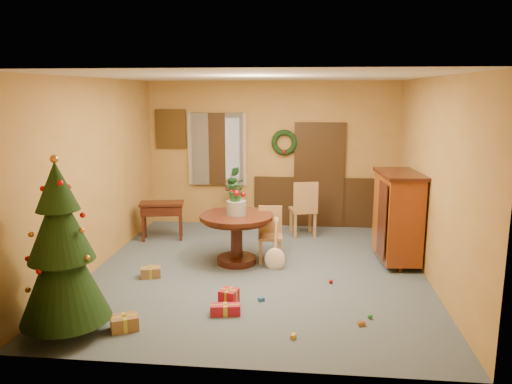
# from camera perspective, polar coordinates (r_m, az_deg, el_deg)

# --- Properties ---
(room_envelope) EXTENTS (5.50, 5.50, 5.50)m
(room_envelope) POSITION_cam_1_polar(r_m,az_deg,el_deg) (10.04, 2.97, 2.37)
(room_envelope) COLOR #34414B
(room_envelope) RESTS_ON ground
(dining_table) EXTENTS (1.16, 1.16, 0.80)m
(dining_table) POSITION_cam_1_polar(r_m,az_deg,el_deg) (7.89, -2.24, -4.29)
(dining_table) COLOR black
(dining_table) RESTS_ON floor
(urn) EXTENTS (0.30, 0.30, 0.22)m
(urn) POSITION_cam_1_polar(r_m,az_deg,el_deg) (7.80, -2.26, -1.81)
(urn) COLOR slate
(urn) RESTS_ON dining_table
(centerpiece_plant) EXTENTS (0.32, 0.28, 0.36)m
(centerpiece_plant) POSITION_cam_1_polar(r_m,az_deg,el_deg) (7.74, -2.28, 0.29)
(centerpiece_plant) COLOR #1E4C23
(centerpiece_plant) RESTS_ON urn
(chair_near) EXTENTS (0.41, 0.41, 0.88)m
(chair_near) POSITION_cam_1_polar(r_m,az_deg,el_deg) (8.07, 1.64, -4.58)
(chair_near) COLOR #9A633D
(chair_near) RESTS_ON floor
(chair_far) EXTENTS (0.56, 0.56, 1.06)m
(chair_far) POSITION_cam_1_polar(r_m,az_deg,el_deg) (9.38, 5.50, -1.72)
(chair_far) COLOR #9A633D
(chair_far) RESTS_ON floor
(guitar) EXTENTS (0.38, 0.53, 0.74)m
(guitar) POSITION_cam_1_polar(r_m,az_deg,el_deg) (7.69, 2.19, -6.11)
(guitar) COLOR #F4E5CB
(guitar) RESTS_ON floor
(plant_stand) EXTENTS (0.32, 0.32, 0.83)m
(plant_stand) POSITION_cam_1_polar(r_m,az_deg,el_deg) (9.82, -2.56, -1.37)
(plant_stand) COLOR black
(plant_stand) RESTS_ON floor
(stand_plant) EXTENTS (0.26, 0.23, 0.43)m
(stand_plant) POSITION_cam_1_polar(r_m,az_deg,el_deg) (9.72, -2.59, 1.67)
(stand_plant) COLOR #19471E
(stand_plant) RESTS_ON plant_stand
(christmas_tree) EXTENTS (0.99, 0.99, 2.04)m
(christmas_tree) POSITION_cam_1_polar(r_m,az_deg,el_deg) (5.91, -21.33, -6.39)
(christmas_tree) COLOR #382111
(christmas_tree) RESTS_ON floor
(writing_desk) EXTENTS (0.85, 0.54, 0.70)m
(writing_desk) POSITION_cam_1_polar(r_m,az_deg,el_deg) (9.33, -10.70, -2.20)
(writing_desk) COLOR black
(writing_desk) RESTS_ON floor
(sideboard) EXTENTS (0.70, 1.19, 1.46)m
(sideboard) POSITION_cam_1_polar(r_m,az_deg,el_deg) (8.18, 15.88, -2.52)
(sideboard) COLOR #5D1B0A
(sideboard) RESTS_ON floor
(gift_a) EXTENTS (0.37, 0.34, 0.17)m
(gift_a) POSITION_cam_1_polar(r_m,az_deg,el_deg) (6.12, -14.81, -14.24)
(gift_a) COLOR brown
(gift_a) RESTS_ON floor
(gift_b) EXTENTS (0.26, 0.26, 0.22)m
(gift_b) POSITION_cam_1_polar(r_m,az_deg,el_deg) (6.53, -3.11, -11.95)
(gift_b) COLOR maroon
(gift_b) RESTS_ON floor
(gift_c) EXTENTS (0.32, 0.26, 0.15)m
(gift_c) POSITION_cam_1_polar(r_m,az_deg,el_deg) (7.61, -11.93, -8.96)
(gift_c) COLOR brown
(gift_c) RESTS_ON floor
(gift_d) EXTENTS (0.39, 0.21, 0.13)m
(gift_d) POSITION_cam_1_polar(r_m,az_deg,el_deg) (6.30, -3.53, -13.26)
(gift_d) COLOR maroon
(gift_d) RESTS_ON floor
(toy_a) EXTENTS (0.09, 0.08, 0.05)m
(toy_a) POSITION_cam_1_polar(r_m,az_deg,el_deg) (6.67, 0.61, -12.16)
(toy_a) COLOR #23559B
(toy_a) RESTS_ON floor
(toy_b) EXTENTS (0.06, 0.06, 0.06)m
(toy_b) POSITION_cam_1_polar(r_m,az_deg,el_deg) (6.36, 12.92, -13.67)
(toy_b) COLOR #217C2D
(toy_b) RESTS_ON floor
(toy_c) EXTENTS (0.07, 0.09, 0.05)m
(toy_c) POSITION_cam_1_polar(r_m,az_deg,el_deg) (5.78, 4.29, -16.11)
(toy_c) COLOR #B68D22
(toy_c) RESTS_ON floor
(toy_d) EXTENTS (0.06, 0.06, 0.06)m
(toy_d) POSITION_cam_1_polar(r_m,az_deg,el_deg) (7.31, 8.56, -10.08)
(toy_d) COLOR #AA0B0F
(toy_d) RESTS_ON floor
(toy_e) EXTENTS (0.09, 0.07, 0.05)m
(toy_e) POSITION_cam_1_polar(r_m,az_deg,el_deg) (6.16, 11.95, -14.52)
(toy_e) COLOR #C37B2D
(toy_e) RESTS_ON floor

